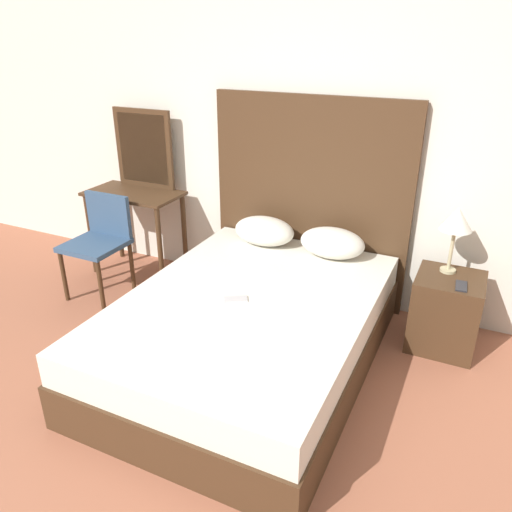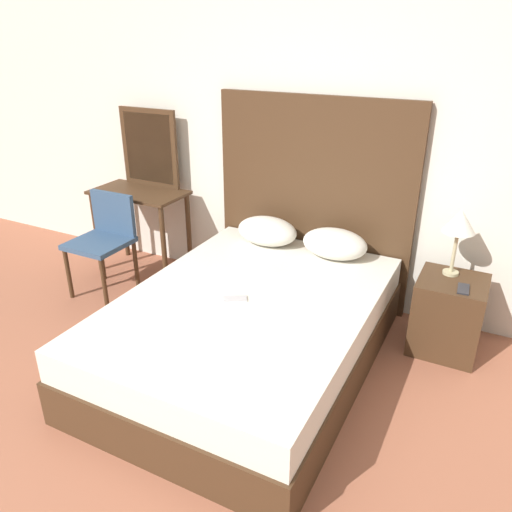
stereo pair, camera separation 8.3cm
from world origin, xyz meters
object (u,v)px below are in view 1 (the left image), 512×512
(bed, at_px, (249,331))
(chair, at_px, (100,237))
(nightstand, at_px, (445,312))
(phone_on_nightstand, at_px, (461,286))
(table_lamp, at_px, (457,221))
(vanity_desk, at_px, (135,209))
(phone_on_bed, at_px, (235,299))

(bed, height_order, chair, chair)
(nightstand, bearing_deg, phone_on_nightstand, -57.37)
(table_lamp, xyz_separation_m, vanity_desk, (-2.62, -0.04, -0.30))
(chair, bearing_deg, bed, -13.61)
(nightstand, height_order, chair, chair)
(table_lamp, bearing_deg, phone_on_bed, -141.99)
(phone_on_bed, bearing_deg, nightstand, 34.44)
(chair, bearing_deg, nightstand, 8.35)
(nightstand, height_order, phone_on_nightstand, phone_on_nightstand)
(table_lamp, relative_size, chair, 0.56)
(bed, xyz_separation_m, phone_on_nightstand, (1.21, 0.66, 0.30))
(bed, distance_m, table_lamp, 1.54)
(nightstand, distance_m, vanity_desk, 2.67)
(phone_on_bed, distance_m, nightstand, 1.47)
(phone_on_bed, distance_m, phone_on_nightstand, 1.46)
(phone_on_bed, distance_m, vanity_desk, 1.69)
(phone_on_bed, bearing_deg, bed, 41.51)
(bed, relative_size, table_lamp, 4.53)
(bed, bearing_deg, phone_on_bed, -138.49)
(bed, relative_size, chair, 2.53)
(table_lamp, relative_size, phone_on_nightstand, 3.00)
(nightstand, xyz_separation_m, vanity_desk, (-2.65, 0.04, 0.34))
(phone_on_nightstand, height_order, chair, chair)
(table_lamp, distance_m, vanity_desk, 2.63)
(nightstand, relative_size, chair, 0.64)
(phone_on_nightstand, bearing_deg, phone_on_bed, -150.65)
(phone_on_bed, xyz_separation_m, phone_on_nightstand, (1.27, 0.71, 0.04))
(phone_on_nightstand, bearing_deg, nightstand, 122.63)
(phone_on_bed, relative_size, nightstand, 0.31)
(bed, bearing_deg, table_lamp, 37.79)
(nightstand, distance_m, chair, 2.71)
(phone_on_bed, height_order, table_lamp, table_lamp)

